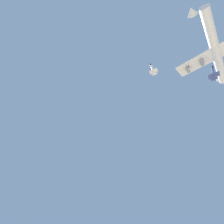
{
  "coord_description": "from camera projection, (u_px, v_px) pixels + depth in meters",
  "views": [
    {
      "loc": [
        43.04,
        89.14,
        1.43
      ],
      "look_at": [
        -16.64,
        67.04,
        60.93
      ],
      "focal_mm": 27.44,
      "sensor_mm": 36.0,
      "label": 1
    }
  ],
  "objects": [
    {
      "name": "carrier_jet",
      "position": [
        216.0,
        51.0,
        126.34
      ],
      "size": [
        72.81,
        58.49,
        22.04
      ],
      "rotation": [
        -0.19,
        0.0,
        -0.44
      ],
      "color": "white"
    },
    {
      "name": "chase_jet_left_wing",
      "position": [
        213.0,
        74.0,
        126.48
      ],
      "size": [
        15.31,
        8.58,
        4.0
      ],
      "rotation": [
        0.0,
        0.0,
        -0.16
      ],
      "color": "#38478C"
    },
    {
      "name": "chase_jet_right_wing",
      "position": [
        153.0,
        70.0,
        165.89
      ],
      "size": [
        15.31,
        8.6,
        4.0
      ],
      "rotation": [
        0.0,
        0.0,
        -0.16
      ],
      "color": "silver"
    }
  ]
}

